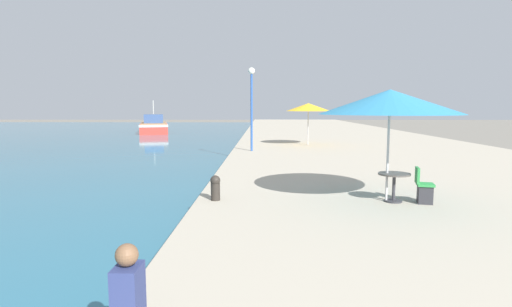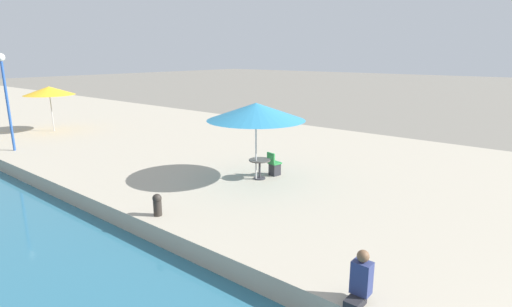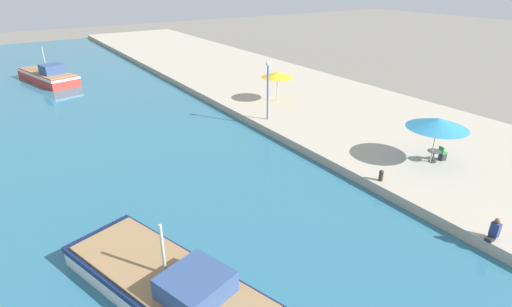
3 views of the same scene
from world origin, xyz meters
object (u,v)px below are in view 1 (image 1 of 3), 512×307
(fishing_boat_mid, at_px, (154,126))
(person_at_quay, at_px, (124,299))
(lamppost, at_px, (252,95))
(cafe_umbrella_white, at_px, (308,107))
(cafe_table, at_px, (394,181))
(cafe_umbrella_pink, at_px, (390,102))
(cafe_chair_left, at_px, (424,191))
(mooring_bollard, at_px, (215,187))

(fishing_boat_mid, height_order, person_at_quay, fishing_boat_mid)
(fishing_boat_mid, xyz_separation_m, lamppost, (12.36, -24.99, 2.90))
(fishing_boat_mid, xyz_separation_m, person_at_quay, (11.59, -43.19, 0.27))
(cafe_umbrella_white, relative_size, cafe_table, 3.56)
(fishing_boat_mid, xyz_separation_m, cafe_umbrella_pink, (16.17, -36.94, 2.35))
(fishing_boat_mid, bearing_deg, cafe_table, -81.38)
(cafe_umbrella_white, distance_m, lamppost, 5.05)
(fishing_boat_mid, relative_size, cafe_chair_left, 10.61)
(person_at_quay, relative_size, mooring_bollard, 1.59)
(cafe_umbrella_white, distance_m, person_at_quay, 22.28)
(cafe_umbrella_pink, height_order, person_at_quay, cafe_umbrella_pink)
(person_at_quay, bearing_deg, fishing_boat_mid, 105.02)
(cafe_umbrella_pink, distance_m, lamppost, 12.56)
(cafe_table, xyz_separation_m, cafe_chair_left, (0.71, -0.15, -0.21))
(cafe_umbrella_pink, bearing_deg, mooring_bollard, 179.25)
(cafe_chair_left, bearing_deg, cafe_table, -90.00)
(cafe_umbrella_pink, bearing_deg, fishing_boat_mid, 113.64)
(lamppost, bearing_deg, person_at_quay, -92.40)
(fishing_boat_mid, distance_m, cafe_table, 40.42)
(cafe_umbrella_pink, distance_m, mooring_bollard, 4.92)
(fishing_boat_mid, xyz_separation_m, cafe_table, (16.34, -36.97, 0.34))
(fishing_boat_mid, relative_size, lamppost, 2.12)
(fishing_boat_mid, height_order, cafe_chair_left, fishing_boat_mid)
(cafe_umbrella_white, height_order, person_at_quay, cafe_umbrella_white)
(cafe_umbrella_pink, height_order, cafe_umbrella_white, cafe_umbrella_pink)
(cafe_umbrella_white, relative_size, cafe_chair_left, 3.13)
(cafe_umbrella_pink, bearing_deg, person_at_quay, -126.22)
(mooring_bollard, bearing_deg, cafe_chair_left, -2.58)
(cafe_umbrella_white, height_order, lamppost, lamppost)
(mooring_bollard, bearing_deg, cafe_umbrella_pink, -0.75)
(fishing_boat_mid, bearing_deg, lamppost, -78.92)
(fishing_boat_mid, xyz_separation_m, mooring_bollard, (11.77, -36.88, 0.16))
(cafe_table, bearing_deg, person_at_quay, -127.37)
(person_at_quay, bearing_deg, cafe_umbrella_white, 78.90)
(cafe_table, distance_m, mooring_bollard, 4.58)
(cafe_chair_left, bearing_deg, person_at_quay, -29.89)
(mooring_bollard, bearing_deg, lamppost, 87.17)
(cafe_table, bearing_deg, cafe_umbrella_pink, 170.28)
(person_at_quay, bearing_deg, lamppost, 87.60)
(cafe_umbrella_pink, height_order, lamppost, lamppost)
(fishing_boat_mid, distance_m, cafe_chair_left, 40.85)
(person_at_quay, height_order, mooring_bollard, person_at_quay)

